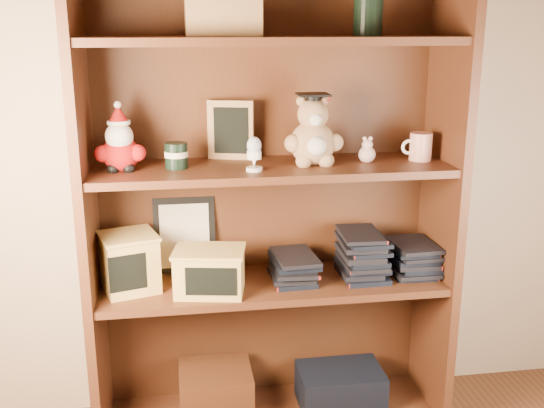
{
  "coord_description": "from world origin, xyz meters",
  "views": [
    {
      "loc": [
        -0.26,
        -0.67,
        1.39
      ],
      "look_at": [
        0.04,
        1.3,
        0.82
      ],
      "focal_mm": 42.0,
      "sensor_mm": 36.0,
      "label": 1
    }
  ],
  "objects_px": {
    "bookcase": "(269,212)",
    "treats_box": "(130,262)",
    "teacher_mug": "(420,147)",
    "grad_teddy_bear": "(313,137)"
  },
  "relations": [
    {
      "from": "bookcase",
      "to": "teacher_mug",
      "type": "distance_m",
      "value": 0.55
    },
    {
      "from": "grad_teddy_bear",
      "to": "teacher_mug",
      "type": "relative_size",
      "value": 2.25
    },
    {
      "from": "grad_teddy_bear",
      "to": "treats_box",
      "type": "bearing_deg",
      "value": 179.4
    },
    {
      "from": "bookcase",
      "to": "treats_box",
      "type": "relative_size",
      "value": 7.44
    },
    {
      "from": "teacher_mug",
      "to": "treats_box",
      "type": "distance_m",
      "value": 1.02
    },
    {
      "from": "bookcase",
      "to": "treats_box",
      "type": "xyz_separation_m",
      "value": [
        -0.46,
        -0.05,
        -0.13
      ]
    },
    {
      "from": "treats_box",
      "to": "grad_teddy_bear",
      "type": "bearing_deg",
      "value": -0.6
    },
    {
      "from": "teacher_mug",
      "to": "treats_box",
      "type": "xyz_separation_m",
      "value": [
        -0.96,
        -0.0,
        -0.35
      ]
    },
    {
      "from": "bookcase",
      "to": "grad_teddy_bear",
      "type": "xyz_separation_m",
      "value": [
        0.13,
        -0.06,
        0.26
      ]
    },
    {
      "from": "bookcase",
      "to": "grad_teddy_bear",
      "type": "distance_m",
      "value": 0.3
    }
  ]
}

